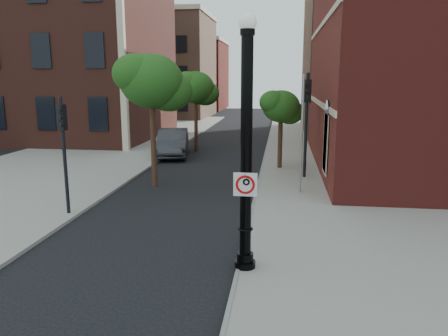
# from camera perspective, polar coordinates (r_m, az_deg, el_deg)

# --- Properties ---
(ground) EXTENTS (120.00, 120.00, 0.00)m
(ground) POSITION_cam_1_polar(r_m,az_deg,el_deg) (11.62, -8.55, -12.90)
(ground) COLOR black
(ground) RESTS_ON ground
(sidewalk_right) EXTENTS (8.00, 60.00, 0.12)m
(sidewalk_right) POSITION_cam_1_polar(r_m,az_deg,el_deg) (20.89, 15.51, -1.88)
(sidewalk_right) COLOR gray
(sidewalk_right) RESTS_ON ground
(sidewalk_left) EXTENTS (10.00, 50.00, 0.12)m
(sidewalk_left) POSITION_cam_1_polar(r_m,az_deg,el_deg) (30.96, -15.44, 2.45)
(sidewalk_left) COLOR gray
(sidewalk_left) RESTS_ON ground
(curb_edge) EXTENTS (0.10, 60.00, 0.14)m
(curb_edge) POSITION_cam_1_polar(r_m,az_deg,el_deg) (20.70, 4.62, -1.57)
(curb_edge) COLOR gray
(curb_edge) RESTS_ON ground
(victorian_building) EXTENTS (18.60, 14.60, 17.95)m
(victorian_building) POSITION_cam_1_polar(r_m,az_deg,el_deg) (39.25, -22.49, 16.61)
(victorian_building) COLOR brown
(victorian_building) RESTS_ON ground
(bg_building_tan_a) EXTENTS (12.00, 12.00, 12.00)m
(bg_building_tan_a) POSITION_cam_1_polar(r_m,az_deg,el_deg) (56.19, -8.17, 12.80)
(bg_building_tan_a) COLOR #8C654C
(bg_building_tan_a) RESTS_ON ground
(bg_building_red) EXTENTS (12.00, 12.00, 10.00)m
(bg_building_red) POSITION_cam_1_polar(r_m,az_deg,el_deg) (69.77, -4.99, 11.82)
(bg_building_red) COLOR maroon
(bg_building_red) RESTS_ON ground
(bg_building_tan_b) EXTENTS (22.00, 14.00, 14.00)m
(bg_building_tan_b) POSITION_cam_1_polar(r_m,az_deg,el_deg) (42.22, 26.20, 13.51)
(bg_building_tan_b) COLOR #8C654C
(bg_building_tan_b) RESTS_ON ground
(lamppost) EXTENTS (0.53, 0.53, 6.24)m
(lamppost) POSITION_cam_1_polar(r_m,az_deg,el_deg) (10.50, 2.91, 1.10)
(lamppost) COLOR black
(lamppost) RESTS_ON ground
(no_parking_sign) EXTENTS (0.58, 0.06, 0.58)m
(no_parking_sign) POSITION_cam_1_polar(r_m,az_deg,el_deg) (10.46, 2.81, -2.14)
(no_parking_sign) COLOR white
(no_parking_sign) RESTS_ON ground
(parked_car) EXTENTS (2.67, 5.34, 1.68)m
(parked_car) POSITION_cam_1_polar(r_m,az_deg,el_deg) (27.51, -6.68, 3.33)
(parked_car) COLOR #2F2F34
(parked_car) RESTS_ON ground
(traffic_signal_left) EXTENTS (0.29, 0.36, 4.20)m
(traffic_signal_left) POSITION_cam_1_polar(r_m,az_deg,el_deg) (15.92, -20.29, 3.83)
(traffic_signal_left) COLOR black
(traffic_signal_left) RESTS_ON ground
(traffic_signal_right) EXTENTS (0.36, 0.43, 5.04)m
(traffic_signal_right) POSITION_cam_1_polar(r_m,az_deg,el_deg) (20.95, 10.75, 7.64)
(traffic_signal_right) COLOR black
(traffic_signal_right) RESTS_ON ground
(utility_pole) EXTENTS (0.10, 0.10, 4.96)m
(utility_pole) POSITION_cam_1_polar(r_m,az_deg,el_deg) (18.11, 10.11, 4.14)
(utility_pole) COLOR #999999
(utility_pole) RESTS_ON ground
(street_tree_a) EXTENTS (3.24, 2.93, 5.84)m
(street_tree_a) POSITION_cam_1_polar(r_m,az_deg,el_deg) (19.46, -9.31, 10.96)
(street_tree_a) COLOR #372016
(street_tree_a) RESTS_ON ground
(street_tree_b) EXTENTS (2.90, 2.63, 5.23)m
(street_tree_b) POSITION_cam_1_polar(r_m,az_deg,el_deg) (29.14, -3.65, 10.34)
(street_tree_b) COLOR #372016
(street_tree_b) RESTS_ON ground
(street_tree_c) EXTENTS (2.33, 2.10, 4.19)m
(street_tree_c) POSITION_cam_1_polar(r_m,az_deg,el_deg) (23.10, 7.52, 7.84)
(street_tree_c) COLOR #372016
(street_tree_c) RESTS_ON ground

